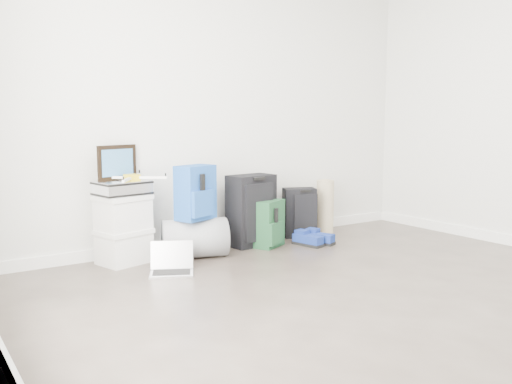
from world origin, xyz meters
TOP-DOWN VIEW (x-y plane):
  - ground at (0.00, 0.00)m, footprint 5.00×5.00m
  - room_envelope at (0.00, 0.02)m, footprint 4.52×5.02m
  - boxes_stack at (-1.06, 2.28)m, footprint 0.48×0.42m
  - briefcase at (-1.06, 2.28)m, footprint 0.45×0.37m
  - painting at (-1.06, 2.38)m, footprint 0.37×0.15m
  - drone at (-0.98, 2.26)m, footprint 0.49×0.49m
  - duffel_bag at (-0.48, 2.12)m, footprint 0.63×0.49m
  - blue_backpack at (-0.48, 2.09)m, footprint 0.38×0.34m
  - large_suitcase at (0.18, 2.23)m, footprint 0.46×0.33m
  - green_backpack at (0.29, 2.09)m, footprint 0.37×0.34m
  - carry_on at (0.80, 2.27)m, footprint 0.37×0.31m
  - shoes at (0.69, 1.92)m, footprint 0.35×0.33m
  - rolled_rug at (1.16, 2.30)m, footprint 0.18×0.18m
  - laptop at (-0.86, 1.79)m, footprint 0.41×0.37m

SIDE VIEW (x-z plane):
  - ground at x=0.00m, z-range 0.00..0.00m
  - shoes at x=0.69m, z-range 0.00..0.10m
  - laptop at x=-0.86m, z-range -0.06..0.18m
  - duffel_bag at x=-0.48m, z-range 0.00..0.34m
  - green_backpack at x=0.29m, z-range -0.01..0.43m
  - carry_on at x=0.80m, z-range 0.00..0.50m
  - rolled_rug at x=1.16m, z-range 0.00..0.56m
  - boxes_stack at x=-1.06m, z-range 0.00..0.58m
  - large_suitcase at x=0.18m, z-range 0.00..0.68m
  - blue_backpack at x=-0.48m, z-range 0.33..0.80m
  - briefcase at x=-1.06m, z-range 0.58..0.70m
  - drone at x=-0.98m, z-range 0.70..0.75m
  - painting at x=-1.06m, z-range 0.70..0.99m
  - room_envelope at x=0.00m, z-range 0.37..3.08m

